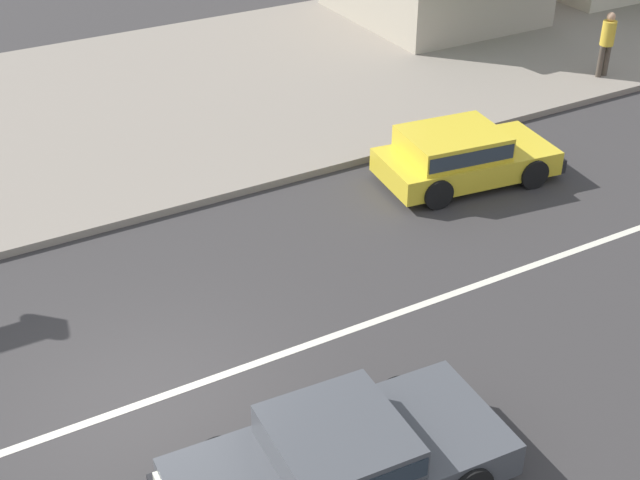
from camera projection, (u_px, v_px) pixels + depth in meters
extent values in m
plane|color=#383535|center=(147.00, 402.00, 12.36)|extent=(160.00, 160.00, 0.00)
cube|color=silver|center=(147.00, 402.00, 12.35)|extent=(50.40, 0.14, 0.01)
cube|color=#47494F|center=(341.00, 466.00, 10.79)|extent=(4.22, 2.03, 0.48)
cube|color=#47494F|center=(338.00, 441.00, 10.54)|extent=(1.64, 1.70, 0.42)
cube|color=#28333D|center=(338.00, 441.00, 10.54)|extent=(1.58, 1.73, 0.27)
cylinder|color=black|center=(218.00, 460.00, 11.02)|extent=(0.61, 0.25, 0.60)
cylinder|color=black|center=(396.00, 399.00, 11.97)|extent=(0.61, 0.25, 0.60)
cube|color=yellow|center=(466.00, 161.00, 17.71)|extent=(3.63, 2.07, 0.48)
cube|color=yellow|center=(452.00, 143.00, 17.35)|extent=(2.07, 1.71, 0.46)
cube|color=#28333D|center=(452.00, 143.00, 17.35)|extent=(1.99, 1.74, 0.29)
cube|color=black|center=(540.00, 151.00, 18.34)|extent=(0.32, 1.62, 0.28)
cube|color=white|center=(525.00, 131.00, 18.68)|extent=(0.11, 0.25, 0.14)
cube|color=white|center=(557.00, 154.00, 17.77)|extent=(0.11, 0.25, 0.14)
cylinder|color=black|center=(491.00, 141.00, 18.73)|extent=(0.62, 0.29, 0.60)
cylinder|color=black|center=(533.00, 173.00, 17.50)|extent=(0.62, 0.29, 0.60)
cylinder|color=black|center=(400.00, 159.00, 18.04)|extent=(0.62, 0.29, 0.60)
cylinder|color=black|center=(437.00, 194.00, 16.81)|extent=(0.62, 0.29, 0.60)
cylinder|color=#4C4238|center=(601.00, 61.00, 22.03)|extent=(0.14, 0.14, 0.80)
cylinder|color=#4C4238|center=(606.00, 60.00, 22.11)|extent=(0.14, 0.14, 0.80)
cylinder|color=gold|center=(608.00, 33.00, 21.70)|extent=(0.34, 0.34, 0.60)
sphere|color=tan|center=(611.00, 17.00, 21.48)|extent=(0.22, 0.22, 0.22)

